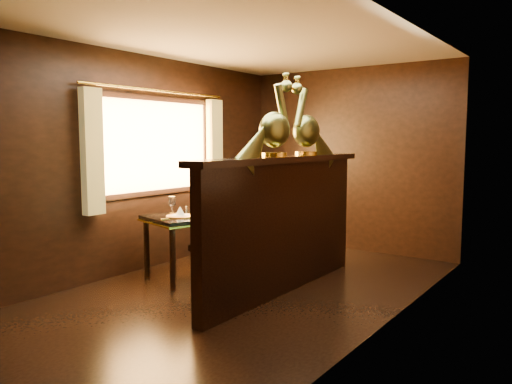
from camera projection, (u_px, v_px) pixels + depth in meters
ground at (241, 292)px, 4.99m from camera, size 5.00×5.00×0.00m
room_shell at (234, 134)px, 4.89m from camera, size 3.04×5.04×2.52m
partition at (284, 221)px, 4.97m from camera, size 0.26×2.70×1.36m
dining_table at (201, 220)px, 5.57m from camera, size 1.01×1.34×0.90m
chair_left at (227, 226)px, 4.77m from camera, size 0.62×0.64×1.34m
chair_right at (235, 220)px, 5.32m from camera, size 0.59×0.61×1.28m
peacock_left at (275, 114)px, 4.71m from camera, size 0.26×0.68×0.81m
peacock_right at (307, 117)px, 5.20m from camera, size 0.25×0.67×0.80m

